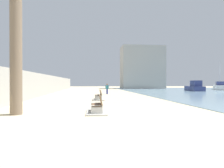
# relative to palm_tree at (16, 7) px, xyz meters

# --- Properties ---
(ground_plane) EXTENTS (120.00, 120.00, 0.00)m
(ground_plane) POSITION_rel_palm_tree_xyz_m (5.09, 15.28, -5.64)
(ground_plane) COLOR #C6B793
(seawall) EXTENTS (0.80, 64.00, 2.76)m
(seawall) POSITION_rel_palm_tree_xyz_m (-2.41, 15.28, -4.26)
(seawall) COLOR #ADAAA3
(seawall) RESTS_ON ground
(palm_tree) EXTENTS (2.79, 2.90, 8.23)m
(palm_tree) POSITION_rel_palm_tree_xyz_m (0.00, 0.00, 0.00)
(palm_tree) COLOR #7A6651
(palm_tree) RESTS_ON ground
(bench_near) EXTENTS (1.14, 2.12, 0.98)m
(bench_near) POSITION_rel_palm_tree_xyz_m (4.23, 0.02, -5.41)
(bench_near) COLOR #ADAAA3
(bench_near) RESTS_ON ground
(bench_far) EXTENTS (1.12, 2.11, 0.98)m
(bench_far) POSITION_rel_palm_tree_xyz_m (4.66, 7.99, -5.41)
(bench_far) COLOR #ADAAA3
(bench_far) RESTS_ON ground
(person_walking) EXTENTS (0.48, 0.31, 1.53)m
(person_walking) POSITION_rel_palm_tree_xyz_m (6.30, 17.15, -4.77)
(person_walking) COLOR navy
(person_walking) RESTS_ON ground
(boat_nearest) EXTENTS (5.46, 7.09, 6.55)m
(boat_nearest) POSITION_rel_palm_tree_xyz_m (33.48, 30.37, -4.87)
(boat_nearest) COLOR white
(boat_nearest) RESTS_ON water_bay
(boat_far_left) EXTENTS (2.82, 5.51, 2.06)m
(boat_far_left) POSITION_rel_palm_tree_xyz_m (24.65, 25.67, -4.86)
(boat_far_left) COLOR navy
(boat_far_left) RESTS_ON water_bay
(harbor_building) EXTENTS (12.00, 6.00, 11.99)m
(harbor_building) POSITION_rel_palm_tree_xyz_m (18.72, 43.28, 0.35)
(harbor_building) COLOR #9E9E99
(harbor_building) RESTS_ON ground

